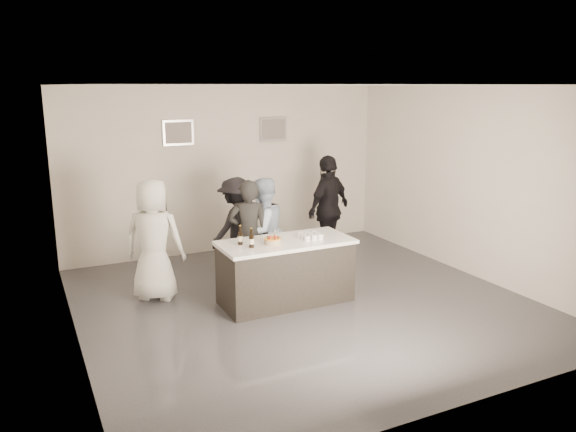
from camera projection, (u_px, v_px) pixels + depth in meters
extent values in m
plane|color=#3D3D42|center=(303.00, 302.00, 7.94)|extent=(6.00, 6.00, 0.00)
plane|color=white|center=(305.00, 85.00, 7.26)|extent=(6.00, 6.00, 0.00)
cube|color=silver|center=(228.00, 169.00, 10.22)|extent=(6.00, 0.04, 3.00)
cube|color=silver|center=(461.00, 258.00, 4.97)|extent=(6.00, 0.04, 3.00)
cube|color=silver|center=(68.00, 221.00, 6.31)|extent=(0.04, 6.00, 3.00)
cube|color=silver|center=(472.00, 182.00, 8.88)|extent=(0.04, 6.00, 3.00)
cube|color=#B2B2B7|center=(178.00, 133.00, 9.65)|extent=(0.54, 0.04, 0.44)
cube|color=#B2B2B7|center=(273.00, 129.00, 10.42)|extent=(0.54, 0.04, 0.44)
cube|color=white|center=(286.00, 271.00, 7.86)|extent=(1.86, 0.86, 0.90)
cylinder|color=orange|center=(273.00, 241.00, 7.58)|extent=(0.24, 0.24, 0.07)
cylinder|color=black|center=(240.00, 235.00, 7.53)|extent=(0.07, 0.07, 0.26)
cylinder|color=black|center=(251.00, 238.00, 7.40)|extent=(0.07, 0.07, 0.26)
cube|color=#C07412|center=(310.00, 236.00, 7.86)|extent=(0.30, 0.30, 0.08)
cube|color=pink|center=(276.00, 249.00, 7.36)|extent=(0.24, 0.08, 0.01)
imported|color=black|center=(249.00, 235.00, 8.29)|extent=(0.71, 0.60, 1.67)
imported|color=#9CB0CC|center=(263.00, 231.00, 8.55)|extent=(0.97, 0.87, 1.65)
imported|color=silver|center=(154.00, 240.00, 7.90)|extent=(1.02, 0.93, 1.75)
imported|color=black|center=(329.00, 209.00, 9.62)|extent=(1.17, 0.89, 1.85)
imported|color=black|center=(236.00, 225.00, 9.08)|extent=(1.17, 0.99, 1.57)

